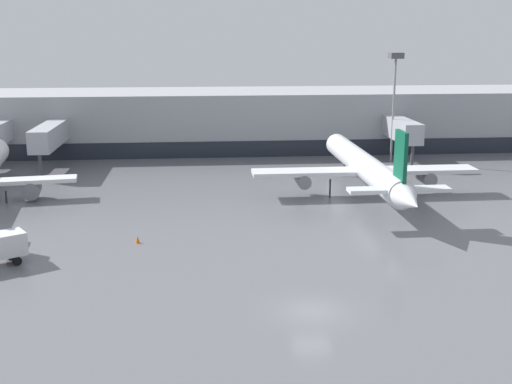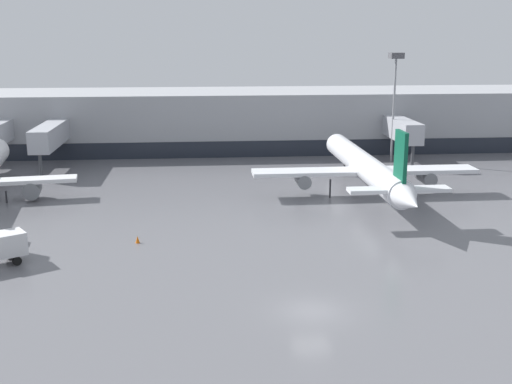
% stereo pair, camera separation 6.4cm
% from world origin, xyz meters
% --- Properties ---
extents(ground_plane, '(320.00, 320.00, 0.00)m').
position_xyz_m(ground_plane, '(0.00, 0.00, 0.00)').
color(ground_plane, slate).
extents(terminal_building, '(160.00, 29.20, 9.00)m').
position_xyz_m(terminal_building, '(-0.16, 61.83, 4.50)').
color(terminal_building, '#9EA0A5').
rests_on(terminal_building, ground_plane).
extents(parked_jet_1, '(25.17, 35.14, 9.09)m').
position_xyz_m(parked_jet_1, '(11.13, 29.99, 3.26)').
color(parked_jet_1, silver).
rests_on(parked_jet_1, ground_plane).
extents(traffic_cone_0, '(0.38, 0.38, 0.63)m').
position_xyz_m(traffic_cone_0, '(-12.68, 15.25, 0.31)').
color(traffic_cone_0, orange).
rests_on(traffic_cone_0, ground_plane).
extents(apron_light_mast_0, '(1.80, 1.80, 15.13)m').
position_xyz_m(apron_light_mast_0, '(19.87, 49.08, 12.22)').
color(apron_light_mast_0, gray).
rests_on(apron_light_mast_0, ground_plane).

